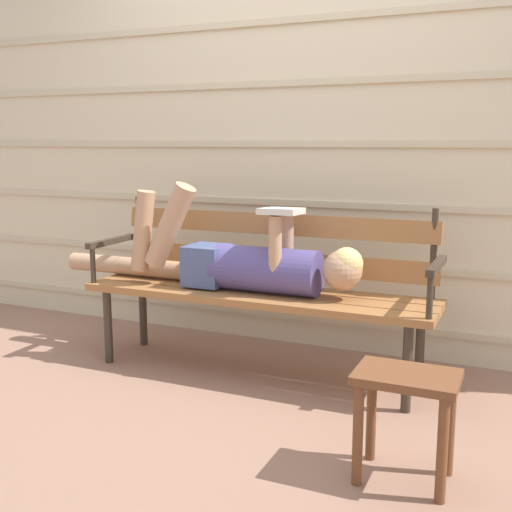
% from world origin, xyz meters
% --- Properties ---
extents(ground_plane, '(12.00, 12.00, 0.00)m').
position_xyz_m(ground_plane, '(0.00, 0.00, 0.00)').
color(ground_plane, '#936B56').
extents(house_siding, '(4.85, 0.08, 2.32)m').
position_xyz_m(house_siding, '(0.00, 0.69, 1.16)').
color(house_siding, beige).
rests_on(house_siding, ground).
extents(park_bench, '(1.80, 0.44, 0.87)m').
position_xyz_m(park_bench, '(-0.00, 0.17, 0.48)').
color(park_bench, '#9E6638').
rests_on(park_bench, ground).
extents(reclining_person, '(1.73, 0.27, 0.54)m').
position_xyz_m(reclining_person, '(-0.10, 0.11, 0.58)').
color(reclining_person, '#514784').
extents(footstool, '(0.35, 0.24, 0.39)m').
position_xyz_m(footstool, '(0.89, -0.63, 0.30)').
color(footstool, brown).
rests_on(footstool, ground).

